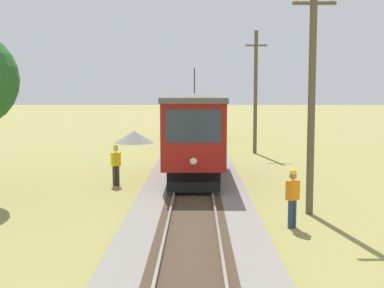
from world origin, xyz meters
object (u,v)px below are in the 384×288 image
Objects in this scene: freight_car at (196,121)px; second_worker at (116,163)px; utility_pole_mid at (256,91)px; gravel_pile at (134,137)px; red_tram at (194,132)px; track_worker at (293,196)px; utility_pole_near_tram at (312,93)px.

second_worker is (-3.37, -19.54, -0.57)m from freight_car.
gravel_pile is at bearing 144.85° from utility_pole_mid.
gravel_pile is (-4.79, 15.45, -1.73)m from red_tram.
track_worker is at bearing -71.52° from gravel_pile.
utility_pole_near_tram reaches higher than track_worker.
utility_pole_near_tram reaches higher than red_tram.
gravel_pile is 16.93m from second_worker.
utility_pole_near_tram is 23.45m from gravel_pile.
red_tram is 3.85m from second_worker.
track_worker is (7.77, -23.26, 0.52)m from gravel_pile.
freight_car is 9.92m from utility_pole_mid.
freight_car is at bearing 29.22° from gravel_pile.
utility_pole_mid is at bearing 136.65° from track_worker.
utility_pole_mid reaches higher than track_worker.
utility_pole_near_tram is 3.62m from track_worker.
second_worker is (-7.26, -10.75, -3.05)m from utility_pole_mid.
gravel_pile is at bearing 158.15° from track_worker.
utility_pole_mid is at bearing -66.12° from freight_car.
utility_pole_near_tram is (3.89, -24.17, 2.45)m from freight_car.
utility_pole_near_tram is at bearing -90.00° from utility_pole_mid.
gravel_pile is at bearing -150.78° from freight_car.
freight_car is 5.59m from gravel_pile.
freight_car is (-0.00, 18.13, -0.64)m from red_tram.
freight_car is at bearing -39.34° from second_worker.
utility_pole_near_tram reaches higher than gravel_pile.
freight_car is 1.63× the size of gravel_pile.
utility_pole_mid is 11.19m from gravel_pile.
track_worker is (-0.90, -17.15, -3.05)m from utility_pole_mid.
track_worker is at bearing -117.11° from utility_pole_near_tram.
utility_pole_mid reaches higher than freight_car.
track_worker is at bearing -93.01° from utility_pole_mid.
freight_car is at bearing 113.88° from utility_pole_mid.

